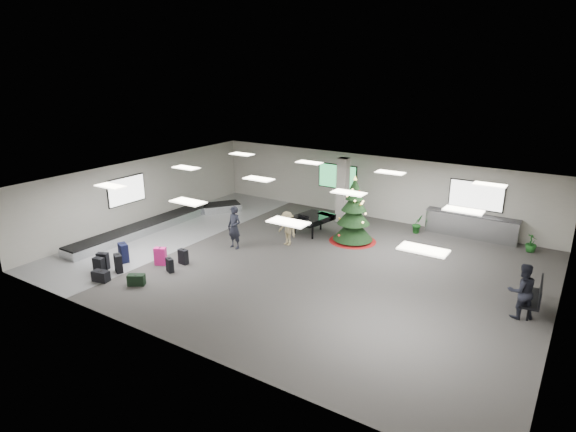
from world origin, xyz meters
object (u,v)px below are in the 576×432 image
Objects in this scene: traveler_b at (287,228)px; traveler_bench at (522,291)px; traveler_a at (234,227)px; potted_plant_right at (531,243)px; service_counter at (471,226)px; christmas_tree at (353,219)px; potted_plant_left at (417,224)px; pink_suitcase at (160,256)px; baggage_carousel at (161,223)px; bench at (535,295)px; grand_piano at (312,219)px.

traveler_bench is (9.48, -1.36, 0.14)m from traveler_b.
potted_plant_right is at bearing 35.51° from traveler_a.
service_counter is at bearing 54.04° from traveler_b.
potted_plant_right is (2.56, -0.48, -0.15)m from service_counter.
traveler_bench reaches higher than service_counter.
traveler_bench is (3.00, -6.71, 0.35)m from service_counter.
traveler_b is 10.27m from potted_plant_right.
christmas_tree is 2.97m from traveler_b.
traveler_bench is 2.28× the size of potted_plant_right.
christmas_tree is 7.45m from potted_plant_right.
christmas_tree reaches higher than potted_plant_left.
service_counter is at bearing 19.06° from potted_plant_left.
pink_suitcase is 0.24× the size of christmas_tree.
traveler_bench reaches higher than pink_suitcase.
traveler_bench is (12.46, 3.17, 0.54)m from pink_suitcase.
potted_plant_left is at bearing 61.59° from traveler_b.
traveler_bench reaches higher than potted_plant_left.
bench reaches higher than baggage_carousel.
pink_suitcase is at bearing -133.77° from service_counter.
christmas_tree is 3.81× the size of potted_plant_right.
service_counter is 1.35× the size of christmas_tree.
bench is at bearing 8.36° from traveler_a.
grand_piano is at bearing -151.34° from service_counter.
christmas_tree is 1.98× the size of traveler_b.
baggage_carousel is 14.50m from service_counter.
traveler_a is at bearing -123.16° from traveler_b.
baggage_carousel is 12.34× the size of potted_plant_right.
service_counter is 5.15× the size of potted_plant_right.
bench is at bearing 9.92° from traveler_b.
potted_plant_right is (4.78, 0.29, -0.06)m from potted_plant_left.
traveler_a is (-11.49, -0.74, 0.33)m from bench.
traveler_b is at bearing 171.02° from bench.
potted_plant_left reaches higher than potted_plant_right.
traveler_b reaches higher than service_counter.
christmas_tree is at bearing 24.04° from pink_suitcase.
traveler_b is (-0.13, -1.88, 0.04)m from grand_piano.
potted_plant_left is (-5.56, 5.37, -0.14)m from bench.
service_counter is 5.47m from christmas_tree.
traveler_a reaches higher than potted_plant_left.
bench is 5.71m from potted_plant_right.
bench is at bearing -11.05° from pink_suitcase.
grand_piano is at bearing -161.43° from potted_plant_right.
traveler_a is 1.03× the size of traveler_bench.
grand_piano is 4.94m from potted_plant_left.
potted_plant_left is 1.14× the size of potted_plant_right.
service_counter is at bearing 18.87° from pink_suitcase.
bench is (16.17, 0.60, 0.38)m from baggage_carousel.
traveler_bench is at bearing -48.72° from potted_plant_left.
baggage_carousel is at bearing 109.65° from pink_suitcase.
pink_suitcase is 5.44m from traveler_b.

